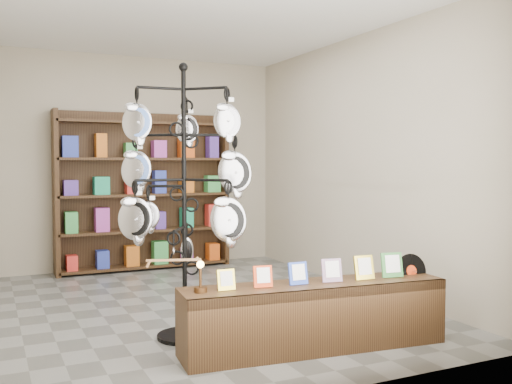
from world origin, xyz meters
The scene contains 5 objects.
ground centered at (0.00, 0.00, 0.00)m, with size 5.00×5.00×0.00m, color slate.
room_envelope centered at (0.00, 0.00, 1.85)m, with size 5.00×5.00×5.00m.
display_tree centered at (-0.48, -0.98, 1.35)m, with size 1.28×1.28×2.34m.
front_shelf centered at (0.37, -1.71, 0.27)m, with size 2.21×0.66×0.77m.
back_shelving centered at (0.00, 2.30, 1.03)m, with size 2.42×0.36×2.20m.
Camera 1 is at (-1.99, -5.59, 1.50)m, focal length 40.00 mm.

